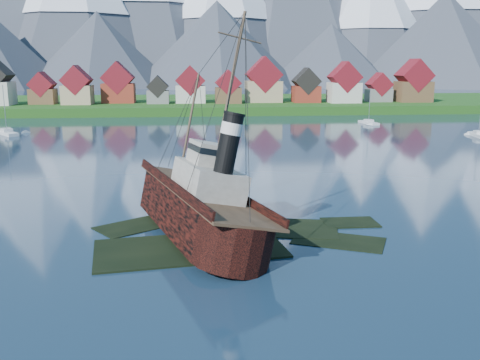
{
  "coord_description": "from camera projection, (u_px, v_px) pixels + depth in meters",
  "views": [
    {
      "loc": [
        -2.82,
        -51.18,
        17.54
      ],
      "look_at": [
        2.66,
        6.0,
        5.0
      ],
      "focal_mm": 40.0,
      "sensor_mm": 36.0,
      "label": 1
    }
  ],
  "objects": [
    {
      "name": "seawall",
      "position": [
        197.0,
        116.0,
        182.15
      ],
      "size": [
        600.0,
        2.5,
        2.0
      ],
      "primitive_type": "cube",
      "color": "#3F3D38",
      "rests_on": "ground"
    },
    {
      "name": "ground",
      "position": [
        219.0,
        242.0,
        53.78
      ],
      "size": [
        1400.0,
        1400.0,
        0.0
      ],
      "primitive_type": "plane",
      "color": "#172B40",
      "rests_on": "ground"
    },
    {
      "name": "sailboat_c",
      "position": [
        7.0,
        134.0,
        134.53
      ],
      "size": [
        7.98,
        9.63,
        12.99
      ],
      "rotation": [
        0.0,
        0.0,
        0.63
      ],
      "color": "silver",
      "rests_on": "ground"
    },
    {
      "name": "town",
      "position": [
        106.0,
        87.0,
        196.78
      ],
      "size": [
        250.96,
        16.69,
        17.3
      ],
      "color": "maroon",
      "rests_on": "ground"
    },
    {
      "name": "sailboat_d",
      "position": [
        479.0,
        136.0,
        130.79
      ],
      "size": [
        3.63,
        9.31,
        12.38
      ],
      "rotation": [
        0.0,
        0.0,
        -0.15
      ],
      "color": "silver",
      "rests_on": "ground"
    },
    {
      "name": "shoal",
      "position": [
        235.0,
        238.0,
        56.11
      ],
      "size": [
        31.71,
        21.24,
        1.14
      ],
      "color": "black",
      "rests_on": "ground"
    },
    {
      "name": "shore_bank",
      "position": [
        195.0,
        107.0,
        219.11
      ],
      "size": [
        600.0,
        80.0,
        3.2
      ],
      "primitive_type": "cube",
      "color": "#1C4C15",
      "rests_on": "ground"
    },
    {
      "name": "tugboat_wreck",
      "position": [
        193.0,
        202.0,
        57.12
      ],
      "size": [
        7.09,
        30.55,
        24.21
      ],
      "rotation": [
        0.0,
        0.21,
        0.29
      ],
      "color": "black",
      "rests_on": "ground"
    },
    {
      "name": "sailboat_e",
      "position": [
        369.0,
        123.0,
        158.76
      ],
      "size": [
        3.71,
        9.66,
        10.92
      ],
      "rotation": [
        0.0,
        0.0,
        0.15
      ],
      "color": "silver",
      "rests_on": "ground"
    }
  ]
}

